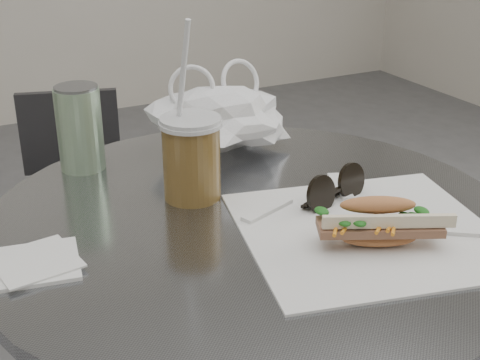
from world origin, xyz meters
name	(u,v)px	position (x,y,z in m)	size (l,w,h in m)	color
chair_far	(77,229)	(-0.05, 1.12, 0.29)	(0.35, 0.38, 0.65)	#323234
sandwich_paper	(367,231)	(0.11, 0.08, 0.74)	(0.33, 0.31, 0.00)	white
banh_mi	(378,223)	(0.10, 0.05, 0.77)	(0.21, 0.15, 0.07)	#BE7C47
iced_coffee	(191,157)	(-0.05, 0.29, 0.80)	(0.09, 0.09, 0.27)	brown
sunglasses	(335,190)	(0.13, 0.18, 0.76)	(0.12, 0.06, 0.05)	black
plastic_bag	(222,121)	(0.07, 0.44, 0.80)	(0.22, 0.17, 0.11)	white
napkin_stack	(36,263)	(-0.30, 0.20, 0.74)	(0.12, 0.12, 0.01)	white
drink_can	(80,128)	(-0.16, 0.48, 0.81)	(0.07, 0.07, 0.14)	#619B5A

